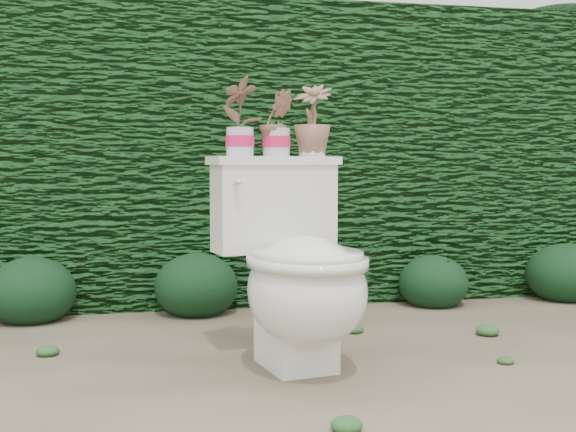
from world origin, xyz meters
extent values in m
plane|color=gray|center=(0.00, 0.00, 0.00)|extent=(60.00, 60.00, 0.00)
cube|color=#1C541C|center=(0.00, 1.60, 0.80)|extent=(8.00, 1.00, 1.60)
cube|color=silver|center=(0.60, 6.00, 2.00)|extent=(8.00, 3.50, 4.00)
cube|color=silver|center=(-0.01, -0.02, 0.10)|extent=(0.27, 0.33, 0.20)
ellipsoid|color=silver|center=(0.01, -0.12, 0.30)|extent=(0.50, 0.58, 0.39)
cube|color=silver|center=(-0.05, 0.20, 0.57)|extent=(0.49, 0.25, 0.34)
cube|color=silver|center=(-0.05, 0.20, 0.76)|extent=(0.53, 0.28, 0.03)
cylinder|color=silver|center=(-0.21, 0.07, 0.68)|extent=(0.03, 0.06, 0.02)
sphere|color=silver|center=(-0.21, 0.04, 0.68)|extent=(0.03, 0.03, 0.03)
imported|color=#247022|center=(-0.18, 0.17, 0.92)|extent=(0.18, 0.17, 0.29)
imported|color=#247022|center=(-0.04, 0.20, 0.90)|extent=(0.14, 0.12, 0.24)
imported|color=#247022|center=(0.11, 0.23, 0.91)|extent=(0.21, 0.21, 0.27)
ellipsoid|color=#133818|center=(-1.08, 1.02, 0.17)|extent=(0.42, 0.42, 0.34)
ellipsoid|color=#133818|center=(-0.29, 1.02, 0.17)|extent=(0.42, 0.42, 0.33)
ellipsoid|color=#133818|center=(0.29, 0.99, 0.12)|extent=(0.30, 0.30, 0.24)
ellipsoid|color=#133818|center=(0.96, 0.99, 0.15)|extent=(0.37, 0.37, 0.29)
ellipsoid|color=#133818|center=(1.74, 1.00, 0.17)|extent=(0.43, 0.43, 0.34)
camera|label=1|loc=(-0.56, -2.57, 0.74)|focal=45.00mm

